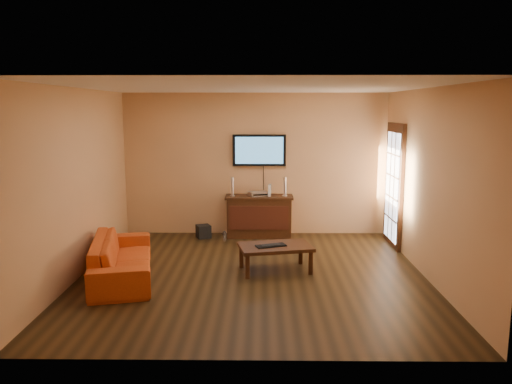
{
  "coord_description": "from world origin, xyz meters",
  "views": [
    {
      "loc": [
        0.14,
        -6.99,
        2.41
      ],
      "look_at": [
        0.04,
        0.8,
        1.1
      ],
      "focal_mm": 35.0,
      "sensor_mm": 36.0,
      "label": 1
    }
  ],
  "objects_px": {
    "game_console": "(270,190)",
    "subwoofer": "(203,231)",
    "television": "(259,150)",
    "speaker_right": "(285,187)",
    "keyboard": "(271,246)",
    "speaker_left": "(232,187)",
    "sofa": "(122,251)",
    "bottle": "(224,236)",
    "media_console": "(259,216)",
    "coffee_table": "(275,249)",
    "av_receiver": "(258,194)"
  },
  "relations": [
    {
      "from": "keyboard",
      "to": "game_console",
      "type": "bearing_deg",
      "value": 89.64
    },
    {
      "from": "coffee_table",
      "to": "av_receiver",
      "type": "relative_size",
      "value": 3.5
    },
    {
      "from": "game_console",
      "to": "subwoofer",
      "type": "distance_m",
      "value": 1.47
    },
    {
      "from": "sofa",
      "to": "bottle",
      "type": "distance_m",
      "value": 2.44
    },
    {
      "from": "sofa",
      "to": "keyboard",
      "type": "xyz_separation_m",
      "value": [
        2.14,
        0.27,
        0.01
      ]
    },
    {
      "from": "av_receiver",
      "to": "media_console",
      "type": "bearing_deg",
      "value": -68.36
    },
    {
      "from": "television",
      "to": "sofa",
      "type": "relative_size",
      "value": 0.5
    },
    {
      "from": "media_console",
      "to": "subwoofer",
      "type": "bearing_deg",
      "value": -173.32
    },
    {
      "from": "speaker_left",
      "to": "keyboard",
      "type": "xyz_separation_m",
      "value": [
        0.69,
        -2.09,
        -0.54
      ]
    },
    {
      "from": "sofa",
      "to": "keyboard",
      "type": "bearing_deg",
      "value": -95.52
    },
    {
      "from": "game_console",
      "to": "keyboard",
      "type": "relative_size",
      "value": 0.46
    },
    {
      "from": "coffee_table",
      "to": "keyboard",
      "type": "relative_size",
      "value": 2.46
    },
    {
      "from": "media_console",
      "to": "coffee_table",
      "type": "xyz_separation_m",
      "value": [
        0.26,
        -2.05,
        -0.05
      ]
    },
    {
      "from": "speaker_left",
      "to": "television",
      "type": "bearing_deg",
      "value": 23.97
    },
    {
      "from": "television",
      "to": "speaker_right",
      "type": "bearing_deg",
      "value": -23.69
    },
    {
      "from": "media_console",
      "to": "bottle",
      "type": "distance_m",
      "value": 0.78
    },
    {
      "from": "television",
      "to": "sofa",
      "type": "xyz_separation_m",
      "value": [
        -1.95,
        -2.58,
        -1.23
      ]
    },
    {
      "from": "sofa",
      "to": "subwoofer",
      "type": "height_order",
      "value": "sofa"
    },
    {
      "from": "game_console",
      "to": "bottle",
      "type": "height_order",
      "value": "game_console"
    },
    {
      "from": "sofa",
      "to": "media_console",
      "type": "bearing_deg",
      "value": -52.12
    },
    {
      "from": "sofa",
      "to": "keyboard",
      "type": "height_order",
      "value": "sofa"
    },
    {
      "from": "speaker_left",
      "to": "bottle",
      "type": "relative_size",
      "value": 1.89
    },
    {
      "from": "media_console",
      "to": "av_receiver",
      "type": "height_order",
      "value": "av_receiver"
    },
    {
      "from": "coffee_table",
      "to": "sofa",
      "type": "xyz_separation_m",
      "value": [
        -2.21,
        -0.33,
        0.05
      ]
    },
    {
      "from": "television",
      "to": "speaker_right",
      "type": "distance_m",
      "value": 0.86
    },
    {
      "from": "television",
      "to": "speaker_right",
      "type": "relative_size",
      "value": 2.81
    },
    {
      "from": "av_receiver",
      "to": "keyboard",
      "type": "distance_m",
      "value": 2.18
    },
    {
      "from": "game_console",
      "to": "coffee_table",
      "type": "bearing_deg",
      "value": -83.06
    },
    {
      "from": "sofa",
      "to": "bottle",
      "type": "xyz_separation_m",
      "value": [
        1.31,
        2.04,
        -0.31
      ]
    },
    {
      "from": "speaker_left",
      "to": "bottle",
      "type": "height_order",
      "value": "speaker_left"
    },
    {
      "from": "media_console",
      "to": "speaker_left",
      "type": "xyz_separation_m",
      "value": [
        -0.5,
        -0.02,
        0.55
      ]
    },
    {
      "from": "media_console",
      "to": "television",
      "type": "height_order",
      "value": "television"
    },
    {
      "from": "av_receiver",
      "to": "keyboard",
      "type": "xyz_separation_m",
      "value": [
        0.21,
        -2.13,
        -0.41
      ]
    },
    {
      "from": "television",
      "to": "speaker_left",
      "type": "relative_size",
      "value": 2.83
    },
    {
      "from": "subwoofer",
      "to": "keyboard",
      "type": "height_order",
      "value": "keyboard"
    },
    {
      "from": "media_console",
      "to": "bottle",
      "type": "height_order",
      "value": "media_console"
    },
    {
      "from": "bottle",
      "to": "subwoofer",
      "type": "bearing_deg",
      "value": 152.04
    },
    {
      "from": "subwoofer",
      "to": "keyboard",
      "type": "bearing_deg",
      "value": -81.99
    },
    {
      "from": "bottle",
      "to": "keyboard",
      "type": "bearing_deg",
      "value": -65.0
    },
    {
      "from": "television",
      "to": "keyboard",
      "type": "relative_size",
      "value": 2.12
    },
    {
      "from": "speaker_right",
      "to": "sofa",
      "type": "bearing_deg",
      "value": -135.78
    },
    {
      "from": "sofa",
      "to": "speaker_left",
      "type": "relative_size",
      "value": 5.67
    },
    {
      "from": "media_console",
      "to": "av_receiver",
      "type": "distance_m",
      "value": 0.43
    },
    {
      "from": "coffee_table",
      "to": "av_receiver",
      "type": "bearing_deg",
      "value": 97.59
    },
    {
      "from": "speaker_right",
      "to": "keyboard",
      "type": "bearing_deg",
      "value": -98.05
    },
    {
      "from": "speaker_left",
      "to": "coffee_table",
      "type": "bearing_deg",
      "value": -69.49
    },
    {
      "from": "television",
      "to": "coffee_table",
      "type": "bearing_deg",
      "value": -83.53
    },
    {
      "from": "coffee_table",
      "to": "speaker_right",
      "type": "distance_m",
      "value": 2.14
    },
    {
      "from": "speaker_left",
      "to": "media_console",
      "type": "bearing_deg",
      "value": 2.44
    },
    {
      "from": "coffee_table",
      "to": "sofa",
      "type": "height_order",
      "value": "sofa"
    }
  ]
}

